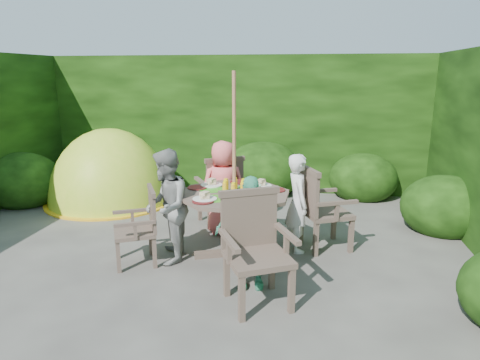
% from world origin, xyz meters
% --- Properties ---
extents(ground, '(60.00, 60.00, 0.00)m').
position_xyz_m(ground, '(0.00, 0.00, 0.00)').
color(ground, '#484540').
rests_on(ground, ground).
extents(hedge_enclosure, '(9.00, 9.00, 2.50)m').
position_xyz_m(hedge_enclosure, '(0.00, 1.33, 1.25)').
color(hedge_enclosure, black).
rests_on(hedge_enclosure, ground).
extents(patio_table, '(1.77, 1.77, 0.95)m').
position_xyz_m(patio_table, '(0.60, 0.49, 0.67)').
color(patio_table, '#46372D').
rests_on(patio_table, ground).
extents(parasol_pole, '(0.06, 0.06, 2.20)m').
position_xyz_m(parasol_pole, '(0.59, 0.49, 1.10)').
color(parasol_pole, '#945C3B').
rests_on(parasol_pole, ground).
extents(garden_chair_right, '(0.74, 0.77, 1.02)m').
position_xyz_m(garden_chair_right, '(1.61, 0.88, 0.54)').
color(garden_chair_right, '#46372D').
rests_on(garden_chair_right, ground).
extents(garden_chair_left, '(0.64, 0.66, 0.86)m').
position_xyz_m(garden_chair_left, '(-0.44, 0.09, 0.46)').
color(garden_chair_left, '#46372D').
rests_on(garden_chair_left, ground).
extents(garden_chair_back, '(0.79, 0.76, 1.00)m').
position_xyz_m(garden_chair_back, '(0.21, 1.51, 0.53)').
color(garden_chair_back, '#46372D').
rests_on(garden_chair_back, ground).
extents(garden_chair_front, '(0.81, 0.78, 1.04)m').
position_xyz_m(garden_chair_front, '(0.98, -0.53, 0.56)').
color(garden_chair_front, '#46372D').
rests_on(garden_chair_front, ground).
extents(child_right, '(0.41, 0.51, 1.23)m').
position_xyz_m(child_right, '(1.34, 0.78, 0.62)').
color(child_right, silver).
rests_on(child_right, ground).
extents(child_left, '(0.65, 0.76, 1.34)m').
position_xyz_m(child_left, '(-0.15, 0.20, 0.67)').
color(child_left, gray).
rests_on(child_left, ground).
extents(child_back, '(0.75, 0.65, 1.30)m').
position_xyz_m(child_back, '(0.30, 1.23, 0.65)').
color(child_back, '#FA6767').
rests_on(child_back, ground).
extents(child_front, '(0.74, 0.43, 1.19)m').
position_xyz_m(child_front, '(0.89, -0.26, 0.59)').
color(child_front, '#50BB92').
rests_on(child_front, ground).
extents(dome_tent, '(2.48, 2.48, 2.54)m').
position_xyz_m(dome_tent, '(-1.95, 2.39, 0.00)').
color(dome_tent, '#B1DD2A').
rests_on(dome_tent, ground).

